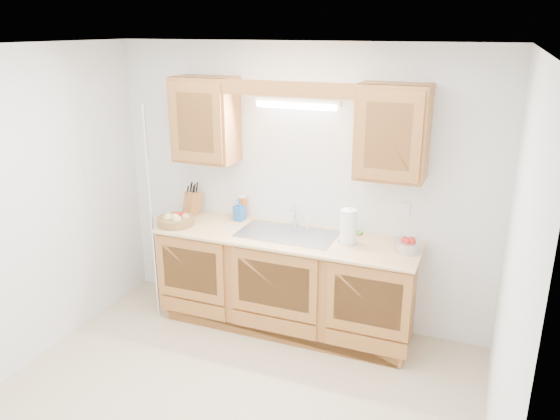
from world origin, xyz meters
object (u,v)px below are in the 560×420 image
at_px(fruit_basket, 176,220).
at_px(knife_block, 192,203).
at_px(paper_towel, 348,227).
at_px(apple_bowl, 408,245).

distance_m(fruit_basket, knife_block, 0.31).
bearing_deg(paper_towel, fruit_basket, -174.72).
distance_m(knife_block, apple_bowl, 2.07).
relative_size(paper_towel, apple_bowl, 1.16).
relative_size(fruit_basket, apple_bowl, 1.29).
bearing_deg(knife_block, apple_bowl, 9.02).
distance_m(knife_block, paper_towel, 1.58).
xyz_separation_m(knife_block, apple_bowl, (2.06, -0.15, -0.06)).
bearing_deg(knife_block, fruit_basket, -76.82).
distance_m(fruit_basket, paper_towel, 1.58).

